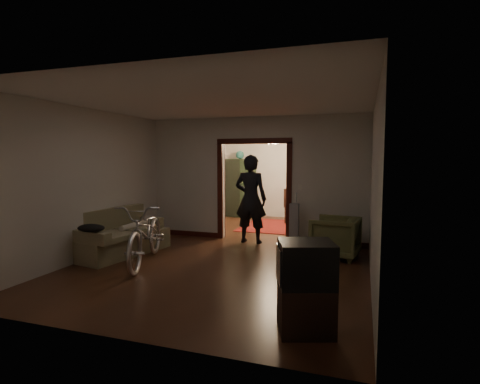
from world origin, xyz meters
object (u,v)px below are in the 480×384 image
at_px(bicycle, 146,233).
at_px(locker, 240,188).
at_px(person, 251,199).
at_px(armchair, 335,237).
at_px(desk, 318,209).
at_px(sofa, 121,232).

distance_m(bicycle, locker, 5.66).
bearing_deg(person, armchair, 161.12).
xyz_separation_m(bicycle, desk, (2.39, 5.49, -0.19)).
distance_m(armchair, desk, 4.08).
bearing_deg(person, bicycle, 60.03).
bearing_deg(bicycle, person, 41.13).
xyz_separation_m(person, desk, (1.10, 3.33, -0.62)).
bearing_deg(armchair, person, -101.32).
relative_size(sofa, armchair, 2.25).
bearing_deg(sofa, person, 49.99).
height_order(armchair, person, person).
bearing_deg(locker, armchair, -43.33).
distance_m(locker, desk, 2.57).
distance_m(sofa, locker, 5.30).
xyz_separation_m(sofa, desk, (3.22, 5.07, -0.08)).
height_order(bicycle, person, person).
bearing_deg(locker, person, -59.64).
distance_m(bicycle, person, 2.56).
bearing_deg(locker, sofa, -89.46).
bearing_deg(locker, bicycle, -80.49).
distance_m(armchair, locker, 5.32).
bearing_deg(desk, bicycle, -115.86).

